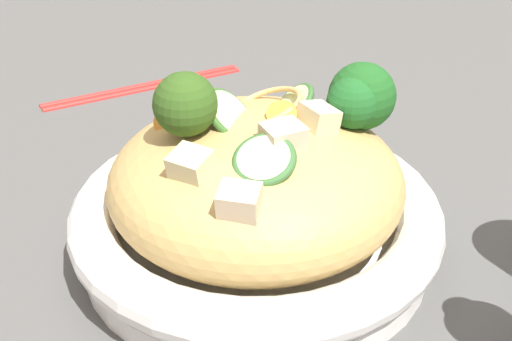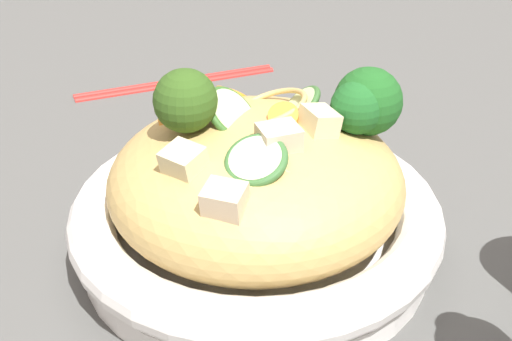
# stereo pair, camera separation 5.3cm
# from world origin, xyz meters

# --- Properties ---
(ground_plane) EXTENTS (3.00, 3.00, 0.00)m
(ground_plane) POSITION_xyz_m (0.00, 0.00, 0.00)
(ground_plane) COLOR #4F4F4D
(serving_bowl) EXTENTS (0.27, 0.27, 0.05)m
(serving_bowl) POSITION_xyz_m (0.00, 0.00, 0.03)
(serving_bowl) COLOR white
(serving_bowl) RESTS_ON ground_plane
(noodle_heap) EXTENTS (0.21, 0.21, 0.10)m
(noodle_heap) POSITION_xyz_m (-0.00, 0.00, 0.06)
(noodle_heap) COLOR tan
(noodle_heap) RESTS_ON serving_bowl
(broccoli_florets) EXTENTS (0.18, 0.08, 0.07)m
(broccoli_florets) POSITION_xyz_m (0.03, 0.01, 0.12)
(broccoli_florets) COLOR #9DC275
(broccoli_florets) RESTS_ON serving_bowl
(carrot_coins) EXTENTS (0.10, 0.10, 0.03)m
(carrot_coins) POSITION_xyz_m (-0.02, 0.04, 0.10)
(carrot_coins) COLOR orange
(carrot_coins) RESTS_ON serving_bowl
(zucchini_slices) EXTENTS (0.09, 0.13, 0.04)m
(zucchini_slices) POSITION_xyz_m (0.00, -0.00, 0.11)
(zucchini_slices) COLOR beige
(zucchini_slices) RESTS_ON serving_bowl
(chicken_chunks) EXTENTS (0.12, 0.11, 0.03)m
(chicken_chunks) POSITION_xyz_m (-0.00, -0.03, 0.10)
(chicken_chunks) COLOR beige
(chicken_chunks) RESTS_ON serving_bowl
(chopsticks_pair) EXTENTS (0.21, 0.10, 0.01)m
(chopsticks_pair) POSITION_xyz_m (-0.09, 0.31, 0.00)
(chopsticks_pair) COLOR red
(chopsticks_pair) RESTS_ON ground_plane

